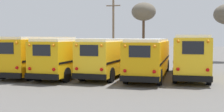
# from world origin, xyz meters

# --- Properties ---
(ground_plane) EXTENTS (160.00, 160.00, 0.00)m
(ground_plane) POSITION_xyz_m (0.00, 0.00, 0.00)
(ground_plane) COLOR #5B5956
(school_bus_0) EXTENTS (2.63, 10.70, 3.15)m
(school_bus_0) POSITION_xyz_m (-6.16, -0.58, 1.71)
(school_bus_0) COLOR #E5A00C
(school_bus_0) RESTS_ON ground
(school_bus_1) EXTENTS (2.83, 10.07, 3.01)m
(school_bus_1) POSITION_xyz_m (-3.08, -1.07, 1.65)
(school_bus_1) COLOR #EAAA0F
(school_bus_1) RESTS_ON ground
(school_bus_2) EXTENTS (2.94, 10.79, 2.99)m
(school_bus_2) POSITION_xyz_m (-0.00, 0.02, 1.65)
(school_bus_2) COLOR yellow
(school_bus_2) RESTS_ON ground
(school_bus_3) EXTENTS (2.54, 10.49, 2.98)m
(school_bus_3) POSITION_xyz_m (3.08, -0.37, 1.64)
(school_bus_3) COLOR #E5A00C
(school_bus_3) RESTS_ON ground
(school_bus_4) EXTENTS (2.56, 9.41, 3.27)m
(school_bus_4) POSITION_xyz_m (6.16, 0.08, 1.78)
(school_bus_4) COLOR yellow
(school_bus_4) RESTS_ON ground
(utility_pole) EXTENTS (1.80, 0.27, 8.06)m
(utility_pole) POSITION_xyz_m (-3.04, 12.00, 4.20)
(utility_pole) COLOR #75604C
(utility_pole) RESTS_ON ground
(bare_tree_1) EXTENTS (2.92, 2.92, 7.31)m
(bare_tree_1) POSITION_xyz_m (0.85, 11.53, 6.12)
(bare_tree_1) COLOR #473323
(bare_tree_1) RESTS_ON ground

